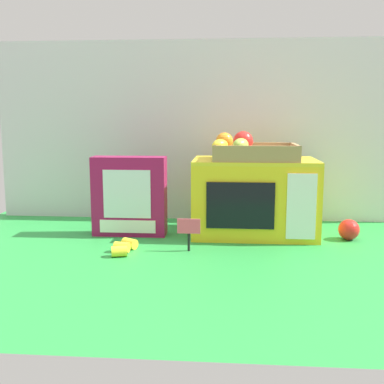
{
  "coord_description": "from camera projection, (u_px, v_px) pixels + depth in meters",
  "views": [
    {
      "loc": [
        0.11,
        -1.58,
        0.4
      ],
      "look_at": [
        -0.02,
        0.01,
        0.15
      ],
      "focal_mm": 43.91,
      "sensor_mm": 36.0,
      "label": 1
    }
  ],
  "objects": [
    {
      "name": "ground_plane",
      "position": [
        196.0,
        235.0,
        1.62
      ],
      "size": [
        1.7,
        1.7,
        0.0
      ],
      "primitive_type": "plane",
      "color": "green",
      "rests_on": "ground"
    },
    {
      "name": "cookie_set_box",
      "position": [
        129.0,
        196.0,
        1.61
      ],
      "size": [
        0.25,
        0.08,
        0.27
      ],
      "color": "#99144C",
      "rests_on": "ground"
    },
    {
      "name": "loose_toy_banana",
      "position": [
        124.0,
        247.0,
        1.41
      ],
      "size": [
        0.07,
        0.13,
        0.03
      ],
      "color": "yellow",
      "rests_on": "ground"
    },
    {
      "name": "display_back_panel",
      "position": [
        202.0,
        131.0,
        1.83
      ],
      "size": [
        1.61,
        0.03,
        0.69
      ],
      "primitive_type": "cube",
      "color": "silver",
      "rests_on": "ground"
    },
    {
      "name": "price_sign",
      "position": [
        189.0,
        230.0,
        1.42
      ],
      "size": [
        0.07,
        0.01,
        0.1
      ],
      "color": "black",
      "rests_on": "ground"
    },
    {
      "name": "loose_toy_apple",
      "position": [
        349.0,
        230.0,
        1.55
      ],
      "size": [
        0.07,
        0.07,
        0.07
      ],
      "primitive_type": "sphere",
      "color": "red",
      "rests_on": "ground"
    },
    {
      "name": "food_groups_crate",
      "position": [
        249.0,
        151.0,
        1.57
      ],
      "size": [
        0.29,
        0.21,
        0.1
      ],
      "color": "#A37F51",
      "rests_on": "toy_microwave"
    },
    {
      "name": "toy_microwave",
      "position": [
        254.0,
        197.0,
        1.61
      ],
      "size": [
        0.42,
        0.26,
        0.26
      ],
      "color": "yellow",
      "rests_on": "ground"
    }
  ]
}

